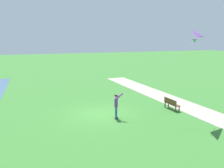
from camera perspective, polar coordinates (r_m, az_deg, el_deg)
ground_plane at (r=17.92m, az=-2.91°, el=-7.08°), size 120.00×120.00×0.00m
walkway_path at (r=19.44m, az=20.36°, el=-6.28°), size 5.32×32.09×0.02m
person_kite_flyer at (r=16.67m, az=1.06°, el=-4.72°), size 0.63×0.49×1.83m
flying_kite at (r=16.71m, az=17.81°, el=10.47°), size 4.95×2.15×4.14m
park_bench_near_walkway at (r=19.34m, az=13.79°, el=-4.42°), size 0.58×1.53×0.88m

